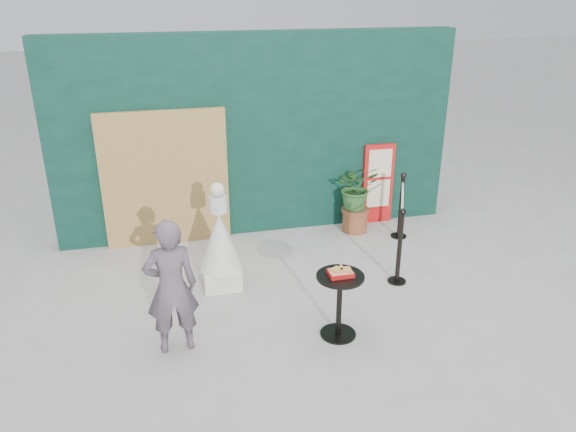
% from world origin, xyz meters
% --- Properties ---
extents(ground, '(60.00, 60.00, 0.00)m').
position_xyz_m(ground, '(0.00, 0.00, 0.00)').
color(ground, '#ADAAA5').
rests_on(ground, ground).
extents(back_wall, '(6.00, 0.30, 3.00)m').
position_xyz_m(back_wall, '(0.00, 3.15, 1.50)').
color(back_wall, black).
rests_on(back_wall, ground).
extents(bamboo_fence, '(1.80, 0.08, 2.00)m').
position_xyz_m(bamboo_fence, '(-1.40, 2.94, 1.00)').
color(bamboo_fence, tan).
rests_on(bamboo_fence, ground).
extents(woman, '(0.57, 0.40, 1.50)m').
position_xyz_m(woman, '(-1.46, 0.23, 0.75)').
color(woman, '#60525D').
rests_on(woman, ground).
extents(menu_board, '(0.50, 0.07, 1.30)m').
position_xyz_m(menu_board, '(1.90, 2.95, 0.65)').
color(menu_board, red).
rests_on(menu_board, ground).
extents(statue, '(0.55, 0.55, 1.41)m').
position_xyz_m(statue, '(-0.82, 1.46, 0.57)').
color(statue, silver).
rests_on(statue, ground).
extents(cafe_table, '(0.52, 0.52, 0.75)m').
position_xyz_m(cafe_table, '(0.30, 0.06, 0.50)').
color(cafe_table, black).
rests_on(cafe_table, ground).
extents(food_basket, '(0.26, 0.19, 0.11)m').
position_xyz_m(food_basket, '(0.30, 0.07, 0.79)').
color(food_basket, '#AD1412').
rests_on(food_basket, cafe_table).
extents(planter, '(0.64, 0.56, 1.09)m').
position_xyz_m(planter, '(1.44, 2.69, 0.63)').
color(planter, brown).
rests_on(planter, ground).
extents(stanchion_barrier, '(0.84, 1.54, 1.03)m').
position_xyz_m(stanchion_barrier, '(1.72, 1.67, 0.49)').
color(stanchion_barrier, black).
rests_on(stanchion_barrier, ground).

